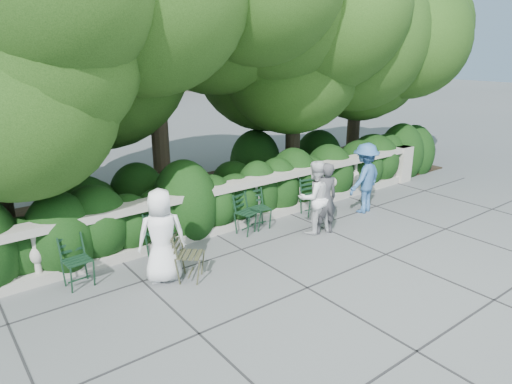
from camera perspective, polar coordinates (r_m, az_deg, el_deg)
ground at (r=8.43m, az=4.18°, el=-8.15°), size 90.00×90.00×0.00m
balustrade at (r=9.55m, az=-2.92°, el=-1.76°), size 12.00×0.44×1.00m
shrub_hedge at (r=10.67m, az=-6.56°, el=-2.49°), size 15.00×2.60×1.70m
tree_canopy at (r=10.54m, az=-4.56°, el=19.29°), size 15.04×6.52×6.78m
chair_a at (r=7.89m, az=-20.71°, el=-11.29°), size 0.47×0.51×0.84m
chair_b at (r=8.54m, az=-11.13°, el=-8.12°), size 0.53×0.56×0.84m
chair_c at (r=9.57m, az=0.78°, el=-4.81°), size 0.50×0.53×0.84m
chair_d at (r=9.37m, az=-0.38°, el=-5.33°), size 0.54×0.57×0.84m
chair_f at (r=10.43m, az=7.36°, el=-3.01°), size 0.51×0.54×0.84m
chair_weathered at (r=7.73m, az=-7.07°, el=-10.82°), size 0.65×0.65×0.84m
person_businessman at (r=7.49m, az=-11.72°, el=-5.39°), size 0.89×0.73×1.57m
person_woman_grey at (r=9.30m, az=8.59°, el=-0.81°), size 0.62×0.49×1.49m
person_casual_man at (r=9.30m, az=7.34°, el=-0.66°), size 0.83×0.70×1.52m
person_older_blue at (r=10.68m, az=13.44°, el=1.70°), size 1.13×0.78×1.61m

